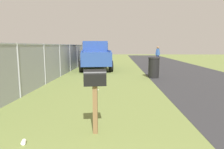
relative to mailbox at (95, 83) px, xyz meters
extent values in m
cube|color=brown|center=(0.00, 0.00, -0.54)|extent=(0.09, 0.09, 0.99)
cube|color=black|center=(0.00, 0.00, 0.06)|extent=(0.27, 0.46, 0.22)
cylinder|color=black|center=(0.00, 0.00, 0.17)|extent=(0.27, 0.46, 0.20)
cube|color=red|center=(0.11, 0.00, 0.13)|extent=(0.02, 0.04, 0.18)
cube|color=#284793|center=(10.93, 1.28, -0.15)|extent=(5.23, 2.69, 0.90)
cube|color=#284793|center=(11.52, 1.37, 0.68)|extent=(1.94, 2.05, 0.76)
cube|color=black|center=(11.52, 1.37, 0.68)|extent=(1.90, 2.09, 0.53)
cube|color=#284793|center=(9.71, 2.03, 0.36)|extent=(2.58, 0.46, 0.12)
cube|color=#284793|center=(9.98, 0.22, 0.36)|extent=(2.58, 0.46, 0.12)
cylinder|color=black|center=(12.42, 2.51, -0.65)|extent=(0.79, 0.37, 0.76)
cylinder|color=black|center=(12.71, 0.54, -0.65)|extent=(0.79, 0.37, 0.76)
cylinder|color=black|center=(9.16, 2.03, -0.65)|extent=(0.79, 0.37, 0.76)
cylinder|color=black|center=(9.45, 0.06, -0.65)|extent=(0.79, 0.37, 0.76)
cylinder|color=black|center=(7.04, -2.40, -0.51)|extent=(0.58, 0.58, 1.05)
cylinder|color=black|center=(7.04, -2.40, 0.06)|extent=(0.61, 0.61, 0.08)
cylinder|color=#2D3351|center=(15.00, -4.10, -0.61)|extent=(0.14, 0.14, 0.84)
cylinder|color=#2D3351|center=(15.08, -4.22, -0.61)|extent=(0.14, 0.14, 0.84)
cylinder|color=#335999|center=(15.04, -4.16, 0.12)|extent=(0.30, 0.30, 0.63)
sphere|color=#8C6647|center=(15.04, -4.16, 0.55)|extent=(0.23, 0.23, 0.23)
cylinder|color=#335999|center=(14.93, -4.00, 0.15)|extent=(0.09, 0.17, 0.57)
cylinder|color=#335999|center=(15.16, -4.32, 0.15)|extent=(0.09, 0.17, 0.57)
cylinder|color=#9EA3A8|center=(2.64, 2.88, -0.11)|extent=(0.07, 0.07, 1.84)
cylinder|color=#9EA3A8|center=(4.97, 2.88, -0.11)|extent=(0.07, 0.07, 1.84)
cylinder|color=#9EA3A8|center=(7.30, 2.88, -0.11)|extent=(0.07, 0.07, 1.84)
cylinder|color=#9EA3A8|center=(9.63, 2.88, -0.11)|extent=(0.07, 0.07, 1.84)
cylinder|color=#9EA3A8|center=(11.96, 2.88, -0.11)|extent=(0.07, 0.07, 1.84)
cylinder|color=#9EA3A8|center=(14.29, 2.88, -0.11)|extent=(0.07, 0.07, 1.84)
cube|color=#9EA3A8|center=(6.14, 2.88, 0.78)|extent=(16.31, 0.04, 0.04)
cube|color=gray|center=(6.14, 2.88, -0.11)|extent=(16.31, 0.01, 1.84)
cube|color=silver|center=(3.93, 0.38, -1.03)|extent=(0.13, 0.15, 0.01)
cylinder|color=white|center=(-0.50, 1.24, -0.99)|extent=(0.12, 0.10, 0.08)
camera|label=1|loc=(-3.76, -0.46, 0.73)|focal=31.54mm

